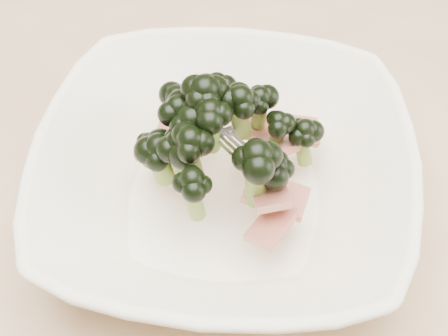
% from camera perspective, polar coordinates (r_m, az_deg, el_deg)
% --- Properties ---
extents(dining_table, '(1.20, 0.80, 0.75)m').
position_cam_1_polar(dining_table, '(0.64, -5.23, -9.80)').
color(dining_table, tan).
rests_on(dining_table, ground).
extents(broccoli_dish, '(0.39, 0.39, 0.13)m').
position_cam_1_polar(broccoli_dish, '(0.53, -0.09, -0.37)').
color(broccoli_dish, white).
rests_on(broccoli_dish, dining_table).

